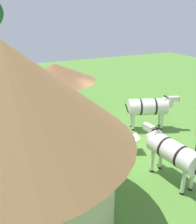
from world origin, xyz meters
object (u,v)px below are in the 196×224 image
at_px(thatched_hut, 12,131).
at_px(zebra_by_umbrella, 172,152).
at_px(shade_umbrella, 55,72).
at_px(zebra_nearest_camera, 149,107).
at_px(striped_lounge_chair, 127,145).
at_px(guest_beside_umbrella, 56,121).
at_px(guest_behind_table, 14,116).
at_px(patio_chair_west_end, 74,124).
at_px(patio_chair_near_hut, 46,108).
at_px(patio_dining_table, 58,113).

distance_m(thatched_hut, zebra_by_umbrella, 4.53).
bearing_deg(shade_umbrella, zebra_nearest_camera, -118.39).
bearing_deg(striped_lounge_chair, guest_beside_umbrella, 70.32).
bearing_deg(guest_behind_table, patio_chair_west_end, 129.58).
bearing_deg(thatched_hut, shade_umbrella, -26.97).
bearing_deg(patio_chair_west_end, zebra_by_umbrella, -85.45).
bearing_deg(patio_chair_west_end, patio_chair_near_hut, 87.37).
xyz_separation_m(shade_umbrella, striped_lounge_chair, (-3.22, -1.61, -2.21)).
bearing_deg(patio_chair_near_hut, patio_chair_west_end, 92.63).
xyz_separation_m(patio_chair_west_end, zebra_nearest_camera, (-0.78, -3.19, 0.47)).
height_order(shade_umbrella, guest_beside_umbrella, shade_umbrella).
height_order(patio_chair_west_end, zebra_nearest_camera, zebra_nearest_camera).
distance_m(thatched_hut, striped_lounge_chair, 4.77).
bearing_deg(thatched_hut, guest_beside_umbrella, -30.70).
height_order(thatched_hut, patio_chair_near_hut, thatched_hut).
height_order(patio_dining_table, patio_chair_west_end, patio_chair_west_end).
height_order(shade_umbrella, guest_behind_table, shade_umbrella).
xyz_separation_m(patio_chair_near_hut, zebra_nearest_camera, (-3.05, -3.74, 0.47)).
bearing_deg(patio_chair_near_hut, guest_behind_table, 31.34).
relative_size(guest_beside_umbrella, guest_behind_table, 1.02).
bearing_deg(guest_behind_table, thatched_hut, 52.09).
relative_size(thatched_hut, patio_dining_table, 3.99).
relative_size(guest_behind_table, zebra_by_umbrella, 0.69).
bearing_deg(zebra_by_umbrella, guest_beside_umbrella, 119.41).
xyz_separation_m(patio_dining_table, patio_chair_west_end, (-1.12, -0.33, -0.13)).
xyz_separation_m(patio_chair_west_end, guest_beside_umbrella, (-0.50, 0.89, 0.48)).
bearing_deg(guest_beside_umbrella, patio_dining_table, 24.62).
relative_size(striped_lounge_chair, zebra_nearest_camera, 0.42).
height_order(guest_behind_table, zebra_by_umbrella, guest_behind_table).
relative_size(shade_umbrella, patio_chair_west_end, 3.83).
bearing_deg(guest_beside_umbrella, zebra_by_umbrella, -101.90).
xyz_separation_m(patio_chair_near_hut, guest_beside_umbrella, (-2.77, 0.34, 0.48)).
bearing_deg(patio_dining_table, zebra_by_umbrella, -160.04).
bearing_deg(thatched_hut, patio_dining_table, -26.97).
bearing_deg(guest_beside_umbrella, thatched_hut, -166.97).
bearing_deg(guest_beside_umbrella, shade_umbrella, 24.62).
xyz_separation_m(patio_chair_west_end, patio_chair_near_hut, (2.27, 0.56, 0.00)).
distance_m(shade_umbrella, zebra_nearest_camera, 4.26).
height_order(guest_beside_umbrella, zebra_nearest_camera, guest_beside_umbrella).
bearing_deg(striped_lounge_chair, patio_chair_near_hut, 39.48).
xyz_separation_m(guest_beside_umbrella, striped_lounge_chair, (-1.60, -2.17, -0.75)).
bearing_deg(zebra_nearest_camera, guest_beside_umbrella, -71.94).
bearing_deg(guest_behind_table, patio_chair_near_hut, -168.46).
xyz_separation_m(guest_behind_table, zebra_by_umbrella, (-4.86, -3.75, -0.00)).
bearing_deg(zebra_by_umbrella, guest_behind_table, 122.72).
relative_size(patio_chair_west_end, striped_lounge_chair, 0.96).
bearing_deg(striped_lounge_chair, patio_chair_west_end, 48.12).
distance_m(shade_umbrella, patio_chair_near_hut, 2.27).
distance_m(guest_behind_table, zebra_by_umbrella, 6.14).
relative_size(striped_lounge_chair, zebra_by_umbrella, 0.40).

